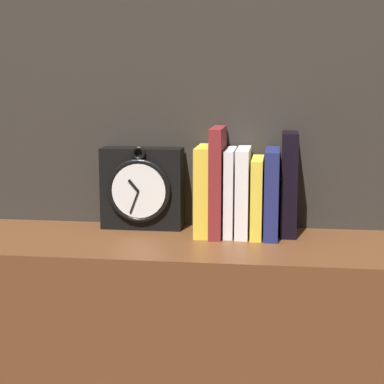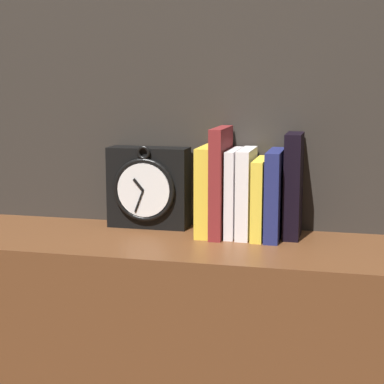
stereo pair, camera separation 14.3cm
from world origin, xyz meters
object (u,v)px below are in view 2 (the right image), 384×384
book_slot2_white (234,192)px  book_slot1_maroon (221,182)px  book_slot5_navy (275,194)px  clock (148,187)px  book_slot3_white (246,193)px  book_slot4_yellow (260,198)px  book_slot0_yellow (208,190)px  book_slot6_black (293,185)px

book_slot2_white → book_slot1_maroon: bearing=-164.1°
book_slot2_white → book_slot5_navy: size_ratio=1.00×
clock → book_slot3_white: 0.25m
book_slot1_maroon → book_slot4_yellow: bearing=1.7°
clock → book_slot0_yellow: bearing=-11.6°
book_slot0_yellow → book_slot2_white: bearing=2.9°
book_slot0_yellow → book_slot3_white: book_slot0_yellow is taller
book_slot4_yellow → book_slot5_navy: 0.04m
book_slot3_white → book_slot4_yellow: 0.04m
book_slot0_yellow → book_slot5_navy: book_slot0_yellow is taller
book_slot0_yellow → book_slot1_maroon: size_ratio=0.82×
book_slot0_yellow → book_slot4_yellow: (0.13, -0.00, -0.01)m
clock → book_slot5_navy: (0.32, -0.04, 0.00)m
book_slot0_yellow → book_slot5_navy: (0.16, -0.00, -0.00)m
book_slot3_white → book_slot5_navy: size_ratio=1.00×
book_slot4_yellow → book_slot2_white: bearing=175.1°
book_slot2_white → book_slot5_navy: (0.10, -0.01, 0.00)m
book_slot2_white → book_slot6_black: bearing=5.1°
book_slot1_maroon → book_slot5_navy: size_ratio=1.24×
book_slot0_yellow → book_slot6_black: 0.20m
book_slot1_maroon → book_slot3_white: (0.06, 0.01, -0.02)m
book_slot2_white → book_slot5_navy: 0.10m
book_slot0_yellow → book_slot2_white: book_slot0_yellow is taller
book_slot2_white → book_slot4_yellow: (0.06, -0.01, -0.01)m
book_slot2_white → book_slot5_navy: book_slot5_navy is taller
book_slot5_navy → book_slot6_black: book_slot6_black is taller
book_slot2_white → book_slot3_white: (0.03, -0.00, 0.00)m
book_slot1_maroon → book_slot4_yellow: (0.09, 0.00, -0.04)m
clock → book_slot1_maroon: size_ratio=0.82×
book_slot4_yellow → book_slot5_navy: (0.03, -0.00, 0.01)m
book_slot0_yellow → book_slot3_white: 0.09m
clock → book_slot5_navy: size_ratio=1.02×
book_slot3_white → book_slot6_black: (0.11, 0.01, 0.02)m
book_slot0_yellow → book_slot6_black: size_ratio=0.86×
book_slot6_black → book_slot0_yellow: bearing=-175.6°
book_slot1_maroon → book_slot6_black: (0.17, 0.02, -0.01)m
book_slot1_maroon → book_slot6_black: bearing=7.0°
clock → book_slot1_maroon: bearing=-11.2°
book_slot6_black → book_slot2_white: bearing=-174.9°
book_slot1_maroon → book_slot2_white: book_slot1_maroon is taller
book_slot1_maroon → book_slot5_navy: book_slot1_maroon is taller
book_slot5_navy → book_slot1_maroon: bearing=-179.7°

